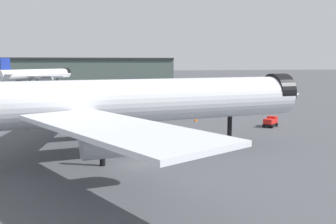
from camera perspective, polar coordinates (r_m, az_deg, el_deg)
The scene contains 8 objects.
ground at distance 44.29m, azimuth -4.77°, elevation -7.96°, with size 900.00×900.00×0.00m, color #4C4F54.
airliner_near_gate at distance 46.24m, azimuth -8.25°, elevation 1.40°, with size 56.87×51.33×15.72m.
airliner_far_taxiway at distance 185.91m, azimuth -19.38°, elevation 5.41°, with size 35.53×37.11×13.44m.
terminal_building at distance 264.34m, azimuth -19.19°, elevation 6.29°, with size 179.53×31.06×26.09m.
service_truck_front at distance 81.02m, azimuth -2.03°, elevation 0.36°, with size 5.95×4.46×3.00m.
baggage_tug_wing at distance 71.44m, azimuth 15.33°, elevation -1.40°, with size 3.47×3.35×1.85m.
traffic_cone_near_nose at distance 79.34m, azimuth -12.69°, elevation -0.89°, with size 0.54×0.54×0.67m, color #F2600C.
traffic_cone_wingtip at distance 75.38m, azimuth 4.23°, elevation -1.13°, with size 0.63×0.63×0.79m, color #F2600C.
Camera 1 is at (-5.62, -42.28, 11.93)m, focal length 40.12 mm.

